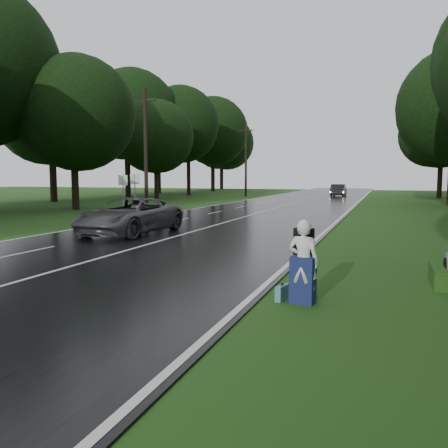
# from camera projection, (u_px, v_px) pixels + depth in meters

# --- Properties ---
(ground) EXTENTS (160.00, 160.00, 0.00)m
(ground) POSITION_uv_depth(u_px,v_px,m) (61.00, 271.00, 12.58)
(ground) COLOR #214915
(ground) RESTS_ON ground
(road) EXTENTS (12.00, 140.00, 0.04)m
(road) POSITION_uv_depth(u_px,v_px,m) (256.00, 214.00, 31.30)
(road) COLOR black
(road) RESTS_ON ground
(lane_center) EXTENTS (0.12, 140.00, 0.01)m
(lane_center) POSITION_uv_depth(u_px,v_px,m) (256.00, 213.00, 31.29)
(lane_center) COLOR silver
(lane_center) RESTS_ON road
(grey_car) EXTENTS (2.95, 5.93, 1.61)m
(grey_car) POSITION_uv_depth(u_px,v_px,m) (130.00, 216.00, 20.28)
(grey_car) COLOR #414346
(grey_car) RESTS_ON road
(far_car) EXTENTS (1.67, 4.72, 1.55)m
(far_car) POSITION_uv_depth(u_px,v_px,m) (339.00, 190.00, 57.76)
(far_car) COLOR black
(far_car) RESTS_ON road
(hitchhiker) EXTENTS (0.69, 0.64, 1.74)m
(hitchhiker) POSITION_uv_depth(u_px,v_px,m) (303.00, 265.00, 9.28)
(hitchhiker) COLOR silver
(hitchhiker) RESTS_ON ground
(suitcase) EXTENTS (0.22, 0.47, 0.32)m
(suitcase) POSITION_uv_depth(u_px,v_px,m) (282.00, 293.00, 9.57)
(suitcase) COLOR teal
(suitcase) RESTS_ON ground
(utility_pole_mid) EXTENTS (1.80, 0.28, 9.01)m
(utility_pole_mid) POSITION_uv_depth(u_px,v_px,m) (147.00, 211.00, 34.07)
(utility_pole_mid) COLOR black
(utility_pole_mid) RESTS_ON ground
(utility_pole_far) EXTENTS (1.80, 0.28, 9.27)m
(utility_pole_far) POSITION_uv_depth(u_px,v_px,m) (246.00, 197.00, 57.89)
(utility_pole_far) COLOR black
(utility_pole_far) RESTS_ON ground
(road_sign_a) EXTENTS (0.64, 0.10, 2.68)m
(road_sign_a) POSITION_uv_depth(u_px,v_px,m) (124.00, 217.00, 28.74)
(road_sign_a) COLOR white
(road_sign_a) RESTS_ON ground
(road_sign_b) EXTENTS (0.66, 0.10, 2.75)m
(road_sign_b) POSITION_uv_depth(u_px,v_px,m) (135.00, 216.00, 30.05)
(road_sign_b) COLOR white
(road_sign_b) RESTS_ON ground
(tree_left_d) EXTENTS (7.90, 7.90, 12.34)m
(tree_left_d) POSITION_uv_depth(u_px,v_px,m) (76.00, 209.00, 35.61)
(tree_left_d) COLOR black
(tree_left_d) RESTS_ON ground
(tree_left_e) EXTENTS (7.56, 7.56, 11.81)m
(tree_left_e) POSITION_uv_depth(u_px,v_px,m) (157.00, 200.00, 50.18)
(tree_left_e) COLOR black
(tree_left_e) RESTS_ON ground
(tree_left_f) EXTENTS (10.79, 10.79, 16.85)m
(tree_left_f) POSITION_uv_depth(u_px,v_px,m) (189.00, 195.00, 62.41)
(tree_left_f) COLOR black
(tree_left_f) RESTS_ON ground
(tree_right_f) EXTENTS (8.79, 8.79, 13.74)m
(tree_right_f) POSITION_uv_depth(u_px,v_px,m) (439.00, 198.00, 53.82)
(tree_right_f) COLOR black
(tree_right_f) RESTS_ON ground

